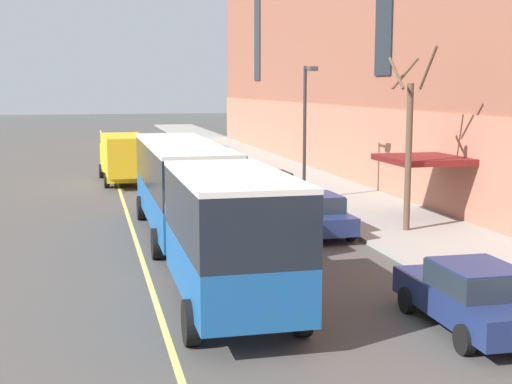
{
  "coord_description": "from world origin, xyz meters",
  "views": [
    {
      "loc": [
        -3.11,
        -20.43,
        5.47
      ],
      "look_at": [
        2.62,
        3.82,
        1.8
      ],
      "focal_mm": 50.0,
      "sensor_mm": 36.0,
      "label": 1
    }
  ],
  "objects": [
    {
      "name": "fire_hydrant",
      "position": [
        6.79,
        19.47,
        0.49
      ],
      "size": [
        0.42,
        0.24,
        0.72
      ],
      "color": "red",
      "rests_on": "sidewalk"
    },
    {
      "name": "city_bus",
      "position": [
        0.15,
        1.79,
        2.03
      ],
      "size": [
        2.81,
        18.1,
        3.49
      ],
      "color": "#19569E",
      "rests_on": "ground"
    },
    {
      "name": "sidewalk",
      "position": [
        8.96,
        3.0,
        0.07
      ],
      "size": [
        5.35,
        160.0,
        0.15
      ],
      "primitive_type": "cube",
      "color": "#9E9B93",
      "rests_on": "ground"
    },
    {
      "name": "parked_car_navy_1",
      "position": [
        5.04,
        4.51,
        0.78
      ],
      "size": [
        2.08,
        4.55,
        1.56
      ],
      "color": "navy",
      "rests_on": "ground"
    },
    {
      "name": "lane_centerline",
      "position": [
        -1.55,
        3.0,
        0.0
      ],
      "size": [
        0.16,
        140.0,
        0.01
      ],
      "primitive_type": "cube",
      "color": "#E0D66B",
      "rests_on": "ground"
    },
    {
      "name": "taxi_cab",
      "position": [
        -1.2,
        20.5,
        0.78
      ],
      "size": [
        2.14,
        4.45,
        1.56
      ],
      "color": "yellow",
      "rests_on": "ground"
    },
    {
      "name": "ground_plane",
      "position": [
        0.0,
        0.0,
        0.0
      ],
      "size": [
        260.0,
        260.0,
        0.0
      ],
      "primitive_type": "plane",
      "color": "#4C4947"
    },
    {
      "name": "street_lamp",
      "position": [
        6.89,
        11.64,
        4.06
      ],
      "size": [
        0.36,
        1.48,
        6.3
      ],
      "color": "#2D2D30",
      "rests_on": "sidewalk"
    },
    {
      "name": "parked_car_champagne_6",
      "position": [
        5.03,
        20.58,
        0.78
      ],
      "size": [
        2.03,
        4.32,
        1.56
      ],
      "color": "#BCAD89",
      "rests_on": "ground"
    },
    {
      "name": "parked_car_black_7",
      "position": [
        5.18,
        11.71,
        0.78
      ],
      "size": [
        2.02,
        4.26,
        1.56
      ],
      "color": "black",
      "rests_on": "ground"
    },
    {
      "name": "street_tree_mid_block",
      "position": [
        8.46,
        3.91,
        3.39
      ],
      "size": [
        1.4,
        1.41,
        6.81
      ],
      "color": "brown",
      "rests_on": "sidewalk"
    },
    {
      "name": "parked_car_navy_3",
      "position": [
        5.23,
        -6.38,
        0.78
      ],
      "size": [
        2.07,
        4.57,
        1.56
      ],
      "color": "navy",
      "rests_on": "ground"
    },
    {
      "name": "box_truck",
      "position": [
        -1.21,
        20.67,
        1.64
      ],
      "size": [
        2.57,
        7.5,
        2.81
      ],
      "color": "gold",
      "rests_on": "ground"
    },
    {
      "name": "parked_car_green_0",
      "position": [
        5.19,
        26.9,
        0.78
      ],
      "size": [
        1.97,
        4.73,
        1.56
      ],
      "color": "#23603D",
      "rests_on": "ground"
    }
  ]
}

